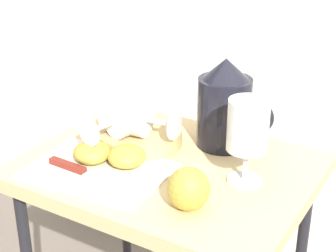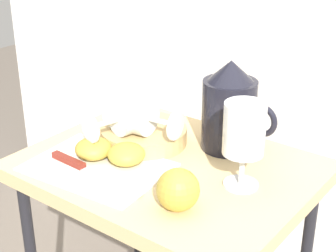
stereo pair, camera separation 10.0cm
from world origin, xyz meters
name	(u,v)px [view 1 (the left image)]	position (x,y,z in m)	size (l,w,h in m)	color
table	(168,195)	(0.00, 0.00, 0.60)	(0.55, 0.43, 0.67)	tan
linen_napkin	(98,171)	(-0.10, -0.10, 0.67)	(0.26, 0.19, 0.00)	silver
basket_tray	(139,136)	(-0.10, 0.04, 0.69)	(0.18, 0.18, 0.04)	tan
pitcher	(225,111)	(0.06, 0.13, 0.75)	(0.16, 0.11, 0.19)	black
wine_glass_upright	(248,130)	(0.16, 0.01, 0.78)	(0.07, 0.07, 0.16)	silver
wine_glass_tipped_near	(129,116)	(-0.10, 0.02, 0.75)	(0.16, 0.08, 0.08)	silver
wine_glass_tipped_far	(127,117)	(-0.10, 0.01, 0.74)	(0.10, 0.15, 0.07)	silver
apple_half_left	(92,152)	(-0.13, -0.08, 0.70)	(0.07, 0.07, 0.04)	#B29938
apple_half_right	(127,156)	(-0.06, -0.05, 0.70)	(0.07, 0.07, 0.04)	#B29938
apple_whole	(188,189)	(0.11, -0.12, 0.71)	(0.07, 0.07, 0.07)	#B29938
knife	(83,172)	(-0.11, -0.12, 0.68)	(0.23, 0.02, 0.01)	silver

